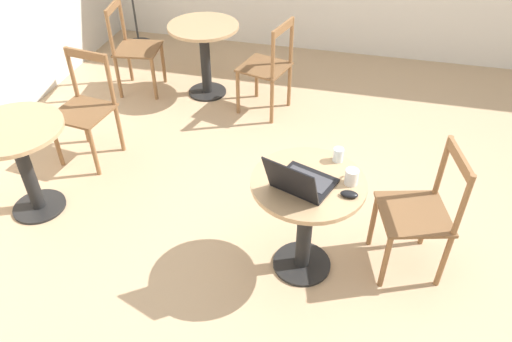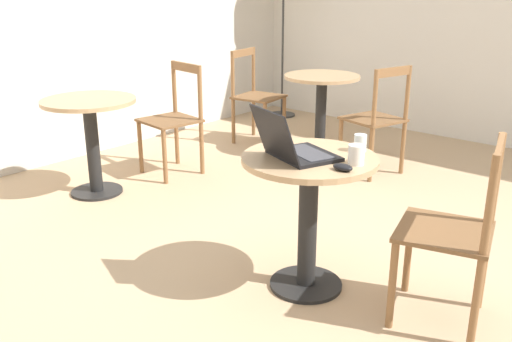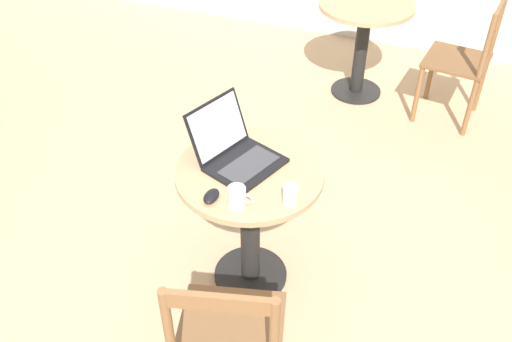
{
  "view_description": "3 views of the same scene",
  "coord_description": "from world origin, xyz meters",
  "px_view_note": "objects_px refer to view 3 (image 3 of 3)",
  "views": [
    {
      "loc": [
        -2.43,
        0.02,
        2.58
      ],
      "look_at": [
        -0.05,
        0.6,
        0.64
      ],
      "focal_mm": 35.0,
      "sensor_mm": 36.0,
      "label": 1
    },
    {
      "loc": [
        -2.41,
        -1.3,
        1.58
      ],
      "look_at": [
        -0.18,
        0.6,
        0.58
      ],
      "focal_mm": 40.0,
      "sensor_mm": 36.0,
      "label": 2
    },
    {
      "loc": [
        0.56,
        -1.61,
        2.37
      ],
      "look_at": [
        -0.17,
        0.31,
        0.68
      ],
      "focal_mm": 40.0,
      "sensor_mm": 36.0,
      "label": 3
    }
  ],
  "objects_px": {
    "cafe_table_far": "(364,30)",
    "chair_far_right": "(463,62)",
    "mouse": "(211,196)",
    "mug": "(237,197)",
    "laptop": "(236,152)",
    "drinking_glass": "(290,195)",
    "cafe_table_near": "(250,203)",
    "chair_near_front": "(229,340)"
  },
  "relations": [
    {
      "from": "cafe_table_far",
      "to": "mouse",
      "type": "bearing_deg",
      "value": -94.35
    },
    {
      "from": "cafe_table_near",
      "to": "cafe_table_far",
      "type": "relative_size",
      "value": 1.0
    },
    {
      "from": "cafe_table_far",
      "to": "chair_far_right",
      "type": "xyz_separation_m",
      "value": [
        0.73,
        -0.1,
        -0.07
      ]
    },
    {
      "from": "laptop",
      "to": "mouse",
      "type": "bearing_deg",
      "value": -90.27
    },
    {
      "from": "cafe_table_far",
      "to": "laptop",
      "type": "relative_size",
      "value": 1.65
    },
    {
      "from": "cafe_table_far",
      "to": "laptop",
      "type": "bearing_deg",
      "value": -94.91
    },
    {
      "from": "chair_far_right",
      "to": "mouse",
      "type": "relative_size",
      "value": 9.06
    },
    {
      "from": "laptop",
      "to": "mug",
      "type": "distance_m",
      "value": 0.3
    },
    {
      "from": "chair_near_front",
      "to": "laptop",
      "type": "bearing_deg",
      "value": 109.79
    },
    {
      "from": "mouse",
      "to": "drinking_glass",
      "type": "height_order",
      "value": "drinking_glass"
    },
    {
      "from": "mug",
      "to": "drinking_glass",
      "type": "relative_size",
      "value": 1.33
    },
    {
      "from": "chair_near_front",
      "to": "laptop",
      "type": "relative_size",
      "value": 2.05
    },
    {
      "from": "cafe_table_near",
      "to": "chair_near_front",
      "type": "relative_size",
      "value": 0.81
    },
    {
      "from": "mug",
      "to": "mouse",
      "type": "bearing_deg",
      "value": -179.42
    },
    {
      "from": "cafe_table_far",
      "to": "chair_near_front",
      "type": "relative_size",
      "value": 0.81
    },
    {
      "from": "cafe_table_far",
      "to": "drinking_glass",
      "type": "xyz_separation_m",
      "value": [
        0.15,
        -2.18,
        0.25
      ]
    },
    {
      "from": "cafe_table_far",
      "to": "chair_far_right",
      "type": "relative_size",
      "value": 0.81
    },
    {
      "from": "chair_far_right",
      "to": "mug",
      "type": "height_order",
      "value": "chair_far_right"
    },
    {
      "from": "chair_near_front",
      "to": "mouse",
      "type": "distance_m",
      "value": 0.6
    },
    {
      "from": "drinking_glass",
      "to": "mouse",
      "type": "bearing_deg",
      "value": -162.8
    },
    {
      "from": "chair_far_right",
      "to": "cafe_table_near",
      "type": "bearing_deg",
      "value": -112.93
    },
    {
      "from": "mouse",
      "to": "drinking_glass",
      "type": "relative_size",
      "value": 1.14
    },
    {
      "from": "mouse",
      "to": "mug",
      "type": "height_order",
      "value": "mug"
    },
    {
      "from": "chair_far_right",
      "to": "mug",
      "type": "bearing_deg",
      "value": -109.71
    },
    {
      "from": "mouse",
      "to": "mug",
      "type": "relative_size",
      "value": 0.86
    },
    {
      "from": "laptop",
      "to": "cafe_table_near",
      "type": "bearing_deg",
      "value": -25.34
    },
    {
      "from": "laptop",
      "to": "mug",
      "type": "xyz_separation_m",
      "value": [
        0.12,
        -0.28,
        -0.0
      ]
    },
    {
      "from": "mouse",
      "to": "chair_near_front",
      "type": "bearing_deg",
      "value": -59.67
    },
    {
      "from": "chair_near_front",
      "to": "drinking_glass",
      "type": "bearing_deg",
      "value": 84.18
    },
    {
      "from": "chair_far_right",
      "to": "drinking_glass",
      "type": "xyz_separation_m",
      "value": [
        -0.58,
        -2.08,
        0.32
      ]
    },
    {
      "from": "cafe_table_far",
      "to": "mug",
      "type": "distance_m",
      "value": 2.29
    },
    {
      "from": "cafe_table_far",
      "to": "chair_far_right",
      "type": "distance_m",
      "value": 0.74
    },
    {
      "from": "cafe_table_far",
      "to": "mouse",
      "type": "distance_m",
      "value": 2.3
    },
    {
      "from": "chair_near_front",
      "to": "chair_far_right",
      "type": "relative_size",
      "value": 1.0
    },
    {
      "from": "mouse",
      "to": "laptop",
      "type": "bearing_deg",
      "value": 89.73
    },
    {
      "from": "chair_far_right",
      "to": "laptop",
      "type": "distance_m",
      "value": 2.13
    },
    {
      "from": "cafe_table_near",
      "to": "drinking_glass",
      "type": "relative_size",
      "value": 8.35
    },
    {
      "from": "chair_far_right",
      "to": "laptop",
      "type": "relative_size",
      "value": 2.05
    },
    {
      "from": "mug",
      "to": "drinking_glass",
      "type": "xyz_separation_m",
      "value": [
        0.2,
        0.1,
        -0.0
      ]
    },
    {
      "from": "cafe_table_far",
      "to": "drinking_glass",
      "type": "height_order",
      "value": "drinking_glass"
    },
    {
      "from": "chair_near_front",
      "to": "mug",
      "type": "height_order",
      "value": "chair_near_front"
    },
    {
      "from": "chair_near_front",
      "to": "laptop",
      "type": "height_order",
      "value": "laptop"
    }
  ]
}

